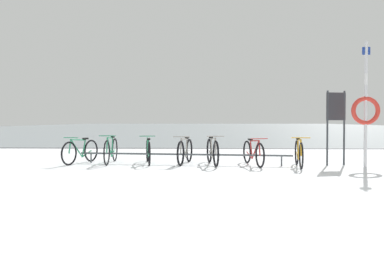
{
  "coord_description": "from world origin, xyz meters",
  "views": [
    {
      "loc": [
        -0.65,
        -6.24,
        1.23
      ],
      "look_at": [
        -1.07,
        6.01,
        0.97
      ],
      "focal_mm": 35.33,
      "sensor_mm": 36.0,
      "label": 1
    }
  ],
  "objects": [
    {
      "name": "bicycle_2",
      "position": [
        -2.25,
        4.32,
        0.35
      ],
      "size": [
        0.5,
        1.63,
        0.77
      ],
      "color": "black",
      "rests_on": "ground"
    },
    {
      "name": "bicycle_0",
      "position": [
        -4.16,
        4.28,
        0.34
      ],
      "size": [
        0.64,
        1.58,
        0.76
      ],
      "color": "black",
      "rests_on": "ground"
    },
    {
      "name": "bicycle_3",
      "position": [
        -1.2,
        4.26,
        0.36
      ],
      "size": [
        0.49,
        1.65,
        0.79
      ],
      "color": "black",
      "rests_on": "ground"
    },
    {
      "name": "bicycle_5",
      "position": [
        0.66,
        3.98,
        0.34
      ],
      "size": [
        0.51,
        1.7,
        0.76
      ],
      "color": "black",
      "rests_on": "ground"
    },
    {
      "name": "bicycle_1",
      "position": [
        -3.31,
        4.35,
        0.37
      ],
      "size": [
        0.46,
        1.79,
        0.81
      ],
      "color": "black",
      "rests_on": "ground"
    },
    {
      "name": "info_sign",
      "position": [
        2.9,
        4.09,
        1.37
      ],
      "size": [
        0.55,
        0.15,
        2.02
      ],
      "color": "#33383D",
      "rests_on": "ground"
    },
    {
      "name": "ground",
      "position": [
        0.0,
        53.9,
        -0.04
      ],
      "size": [
        80.0,
        132.0,
        0.08
      ],
      "color": "white"
    },
    {
      "name": "rescue_post",
      "position": [
        3.53,
        3.72,
        1.55
      ],
      "size": [
        0.74,
        0.11,
        3.27
      ],
      "color": "silver",
      "rests_on": "ground"
    },
    {
      "name": "bike_rack",
      "position": [
        -1.26,
        4.13,
        0.27
      ],
      "size": [
        5.89,
        0.67,
        0.31
      ],
      "color": "#4C5156",
      "rests_on": "ground"
    },
    {
      "name": "bicycle_6",
      "position": [
        1.8,
        3.66,
        0.36
      ],
      "size": [
        0.46,
        1.66,
        0.8
      ],
      "color": "black",
      "rests_on": "ground"
    },
    {
      "name": "bicycle_4",
      "position": [
        -0.44,
        4.07,
        0.37
      ],
      "size": [
        0.46,
        1.71,
        0.81
      ],
      "color": "black",
      "rests_on": "ground"
    }
  ]
}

